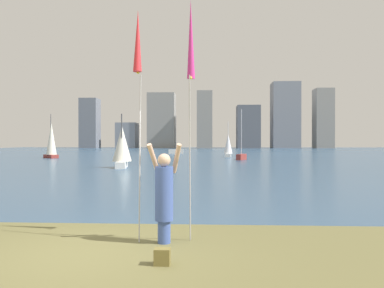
# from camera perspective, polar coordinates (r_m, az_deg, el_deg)

# --- Properties ---
(ground) EXTENTS (120.00, 138.00, 0.12)m
(ground) POSITION_cam_1_polar(r_m,az_deg,el_deg) (57.70, 0.88, -1.57)
(ground) COLOR brown
(person) EXTENTS (0.69, 0.51, 1.88)m
(person) POSITION_cam_1_polar(r_m,az_deg,el_deg) (7.52, -4.03, -7.19)
(person) COLOR #3F59A5
(person) RESTS_ON ground
(kite_flag_left) EXTENTS (0.16, 0.42, 4.37)m
(kite_flag_left) POSITION_cam_1_polar(r_m,az_deg,el_deg) (7.63, -7.80, 13.57)
(kite_flag_left) COLOR #B2B2B7
(kite_flag_left) RESTS_ON ground
(kite_flag_right) EXTENTS (0.16, 0.62, 4.70)m
(kite_flag_right) POSITION_cam_1_polar(r_m,az_deg,el_deg) (8.06, -0.17, 14.12)
(kite_flag_right) COLOR #B2B2B7
(kite_flag_right) RESTS_ON ground
(bag) EXTENTS (0.24, 0.19, 0.25)m
(bag) POSITION_cam_1_polar(r_m,az_deg,el_deg) (6.39, -4.31, -15.86)
(bag) COLOR olive
(bag) RESTS_ON ground
(sailboat_0) EXTENTS (1.57, 2.85, 3.92)m
(sailboat_0) POSITION_cam_1_polar(r_m,az_deg,el_deg) (29.21, -10.05, -0.36)
(sailboat_0) COLOR white
(sailboat_0) RESTS_ON ground
(sailboat_1) EXTENTS (2.25, 2.23, 5.03)m
(sailboat_1) POSITION_cam_1_polar(r_m,az_deg,el_deg) (48.18, -19.58, 0.38)
(sailboat_1) COLOR maroon
(sailboat_1) RESTS_ON ground
(sailboat_2) EXTENTS (2.24, 0.71, 5.85)m
(sailboat_2) POSITION_cam_1_polar(r_m,az_deg,el_deg) (60.26, -2.33, -1.04)
(sailboat_2) COLOR silver
(sailboat_2) RESTS_ON ground
(sailboat_4) EXTENTS (1.12, 2.13, 4.34)m
(sailboat_4) POSITION_cam_1_polar(r_m,az_deg,el_deg) (48.49, 5.22, -0.25)
(sailboat_4) COLOR silver
(sailboat_4) RESTS_ON ground
(sailboat_8) EXTENTS (1.21, 2.00, 5.24)m
(sailboat_8) POSITION_cam_1_polar(r_m,az_deg,el_deg) (41.18, 7.12, -1.76)
(sailboat_8) COLOR maroon
(sailboat_8) RESTS_ON ground
(skyline_tower_0) EXTENTS (4.91, 5.09, 14.12)m
(skyline_tower_0) POSITION_cam_1_polar(r_m,az_deg,el_deg) (116.94, -14.48, 2.90)
(skyline_tower_0) COLOR slate
(skyline_tower_0) RESTS_ON ground
(skyline_tower_1) EXTENTS (5.77, 6.30, 7.27)m
(skyline_tower_1) POSITION_cam_1_polar(r_m,az_deg,el_deg) (116.94, -9.30, 1.23)
(skyline_tower_1) COLOR gray
(skyline_tower_1) RESTS_ON ground
(skyline_tower_2) EXTENTS (7.71, 5.73, 15.63)m
(skyline_tower_2) POSITION_cam_1_polar(r_m,az_deg,el_deg) (113.93, -4.39, 3.36)
(skyline_tower_2) COLOR gray
(skyline_tower_2) RESTS_ON ground
(skyline_tower_3) EXTENTS (4.19, 6.47, 15.62)m
(skyline_tower_3) POSITION_cam_1_polar(r_m,az_deg,el_deg) (109.48, 1.86, 3.47)
(skyline_tower_3) COLOR gray
(skyline_tower_3) RESTS_ON ground
(skyline_tower_4) EXTENTS (6.31, 7.43, 11.83)m
(skyline_tower_4) POSITION_cam_1_polar(r_m,az_deg,el_deg) (111.95, 8.07, 2.43)
(skyline_tower_4) COLOR #565B66
(skyline_tower_4) RESTS_ON ground
(skyline_tower_5) EXTENTS (7.63, 6.94, 18.59)m
(skyline_tower_5) POSITION_cam_1_polar(r_m,az_deg,el_deg) (116.21, 13.26, 4.02)
(skyline_tower_5) COLOR gray
(skyline_tower_5) RESTS_ON ground
(skyline_tower_6) EXTENTS (4.92, 5.41, 16.59)m
(skyline_tower_6) POSITION_cam_1_polar(r_m,az_deg,el_deg) (116.87, 18.36, 3.50)
(skyline_tower_6) COLOR gray
(skyline_tower_6) RESTS_ON ground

